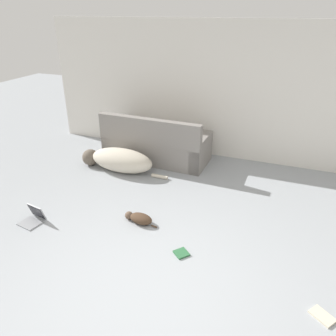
% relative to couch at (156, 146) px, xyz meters
% --- Properties ---
extents(ground_plane, '(20.00, 20.00, 0.00)m').
position_rel_couch_xyz_m(ground_plane, '(1.21, -3.19, -0.30)').
color(ground_plane, '#999EA3').
extents(wall_back, '(7.47, 0.06, 2.56)m').
position_rel_couch_xyz_m(wall_back, '(1.21, 0.67, 0.98)').
color(wall_back, silver).
rests_on(wall_back, ground_plane).
extents(couch, '(2.03, 0.89, 0.93)m').
position_rel_couch_xyz_m(couch, '(0.00, 0.00, 0.00)').
color(couch, gray).
rests_on(couch, ground_plane).
extents(dog, '(1.75, 0.55, 0.43)m').
position_rel_couch_xyz_m(dog, '(-0.45, -0.68, -0.09)').
color(dog, beige).
rests_on(dog, ground_plane).
extents(cat, '(0.52, 0.24, 0.14)m').
position_rel_couch_xyz_m(cat, '(0.61, -2.03, -0.23)').
color(cat, '#473323').
rests_on(cat, ground_plane).
extents(laptop_open, '(0.33, 0.34, 0.23)m').
position_rel_couch_xyz_m(laptop_open, '(-0.79, -2.54, -0.22)').
color(laptop_open, gray).
rests_on(laptop_open, ground_plane).
extents(book_green, '(0.22, 0.22, 0.02)m').
position_rel_couch_xyz_m(book_green, '(1.38, -2.44, -0.29)').
color(book_green, '#2D663D').
rests_on(book_green, ground_plane).
extents(book_cream, '(0.27, 0.25, 0.02)m').
position_rel_couch_xyz_m(book_cream, '(2.95, -2.81, -0.29)').
color(book_cream, beige).
rests_on(book_cream, ground_plane).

